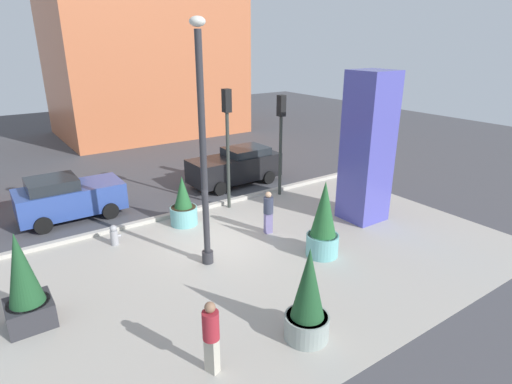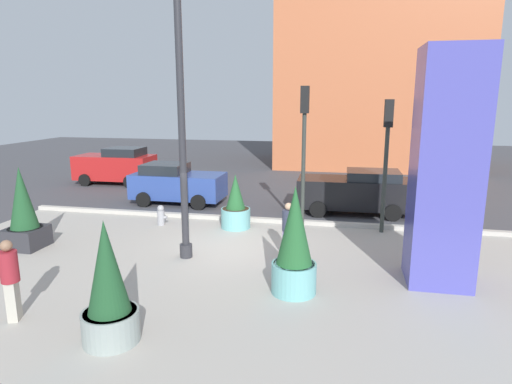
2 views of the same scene
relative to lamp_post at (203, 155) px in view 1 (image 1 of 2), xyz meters
name	(u,v)px [view 1 (image 1 of 2)]	position (x,y,z in m)	size (l,w,h in m)	color
ground_plane	(174,208)	(1.05, 4.95, -3.58)	(60.00, 60.00, 0.00)	#47474C
plaza_pavement	(253,267)	(1.05, -1.05, -3.58)	(18.00, 10.00, 0.02)	#ADA89E
curb_strip	(183,213)	(1.05, 4.07, -3.50)	(18.00, 0.24, 0.16)	#B7B2A8
lamp_post	(203,155)	(0.00, 0.00, 0.00)	(0.44, 0.44, 7.33)	#2D2D33
art_pillar_blue	(367,148)	(6.78, -0.34, -0.72)	(1.49, 1.49, 5.72)	#4C4CAD
potted_plant_near_right	(323,223)	(3.34, -1.72, -2.42)	(1.06, 1.06, 2.60)	#6BB2B2
potted_plant_mid_plaza	(308,301)	(0.20, -4.53, -2.54)	(1.07, 1.07, 2.40)	gray
potted_plant_near_left	(24,285)	(-5.13, -0.20, -2.46)	(1.07, 1.07, 2.54)	#2D2D33
potted_plant_curbside	(183,206)	(0.69, 3.15, -2.81)	(1.04, 1.04, 1.94)	#6BB2B2
fire_hydrant	(114,235)	(-2.06, 2.93, -3.21)	(0.36, 0.26, 0.75)	#99999E
traffic_light_far_side	(227,131)	(3.00, 3.63, -0.28)	(0.28, 0.42, 4.94)	#333833
traffic_light_corner	(281,129)	(5.75, 3.66, -0.53)	(0.28, 0.42, 4.50)	#333833
car_curb_west	(236,166)	(4.92, 6.10, -2.68)	(4.53, 2.09, 1.75)	black
car_passing_lane	(68,197)	(-2.76, 6.28, -2.70)	(3.96, 2.09, 1.75)	#2D4793
pedestrian_on_sidewalk	(268,210)	(2.89, 0.67, -2.68)	(0.43, 0.43, 1.62)	slate
pedestrian_crossing	(211,334)	(-2.19, -4.21, -2.60)	(0.46, 0.46, 1.75)	#B2AD9E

